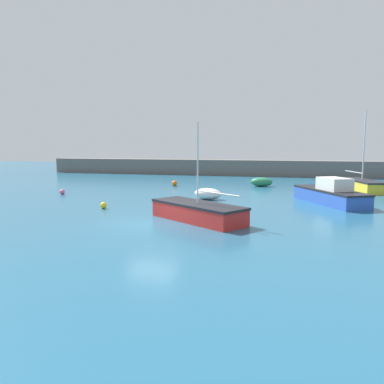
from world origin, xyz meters
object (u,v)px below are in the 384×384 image
sailboat_twin_hulled (198,212)px  mooring_buoy_pink (62,192)px  dinghy_near_pier (262,182)px  fishing_dinghy_green (208,194)px  mooring_buoy_yellow (104,205)px  mooring_buoy_orange (174,183)px  sailboat_tall_mast (362,185)px  motorboat_grey_hull (330,194)px

sailboat_twin_hulled → mooring_buoy_pink: sailboat_twin_hulled is taller
dinghy_near_pier → fishing_dinghy_green: bearing=71.3°
mooring_buoy_yellow → mooring_buoy_orange: mooring_buoy_orange is taller
mooring_buoy_yellow → mooring_buoy_orange: size_ratio=0.77×
dinghy_near_pier → sailboat_twin_hulled: (-1.95, -17.27, 0.05)m
sailboat_tall_mast → mooring_buoy_orange: sailboat_tall_mast is taller
sailboat_tall_mast → sailboat_twin_hulled: 19.20m
mooring_buoy_yellow → sailboat_tall_mast: bearing=39.2°
fishing_dinghy_green → sailboat_tall_mast: (11.66, 8.41, 0.09)m
mooring_buoy_orange → mooring_buoy_pink: (-6.73, -8.21, -0.05)m
motorboat_grey_hull → mooring_buoy_yellow: 14.82m
dinghy_near_pier → mooring_buoy_orange: 8.27m
mooring_buoy_orange → mooring_buoy_pink: bearing=-129.4°
sailboat_tall_mast → fishing_dinghy_green: bearing=-69.3°
fishing_dinghy_green → sailboat_twin_hulled: 7.73m
motorboat_grey_hull → sailboat_tall_mast: size_ratio=0.97×
sailboat_tall_mast → dinghy_near_pier: bearing=-113.2°
motorboat_grey_hull → mooring_buoy_pink: 20.08m
dinghy_near_pier → mooring_buoy_orange: (-8.09, -1.74, -0.17)m
fishing_dinghy_green → sailboat_tall_mast: 14.38m
sailboat_twin_hulled → mooring_buoy_pink: bearing=4.6°
dinghy_near_pier → mooring_buoy_orange: size_ratio=3.97×
mooring_buoy_yellow → fishing_dinghy_green: bearing=45.5°
sailboat_tall_mast → mooring_buoy_orange: (-16.66, -0.53, -0.24)m
fishing_dinghy_green → sailboat_twin_hulled: bearing=108.0°
mooring_buoy_yellow → dinghy_near_pier: bearing=60.7°
motorboat_grey_hull → mooring_buoy_orange: 15.43m
motorboat_grey_hull → mooring_buoy_orange: bearing=32.5°
fishing_dinghy_green → mooring_buoy_yellow: size_ratio=5.46×
motorboat_grey_hull → sailboat_tall_mast: 8.93m
dinghy_near_pier → mooring_buoy_orange: dinghy_near_pier is taller
fishing_dinghy_green → sailboat_twin_hulled: (1.14, -7.65, 0.07)m
mooring_buoy_orange → fishing_dinghy_green: bearing=-57.6°
dinghy_near_pier → sailboat_tall_mast: size_ratio=0.30×
mooring_buoy_orange → motorboat_grey_hull: bearing=-30.2°
sailboat_twin_hulled → mooring_buoy_yellow: 6.88m
motorboat_grey_hull → mooring_buoy_yellow: motorboat_grey_hull is taller
fishing_dinghy_green → mooring_buoy_pink: 11.74m
sailboat_tall_mast → mooring_buoy_pink: (-23.39, -8.74, -0.29)m
sailboat_tall_mast → mooring_buoy_yellow: sailboat_tall_mast is taller
sailboat_twin_hulled → mooring_buoy_yellow: (-6.52, 2.17, -0.27)m
sailboat_twin_hulled → fishing_dinghy_green: bearing=-47.3°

